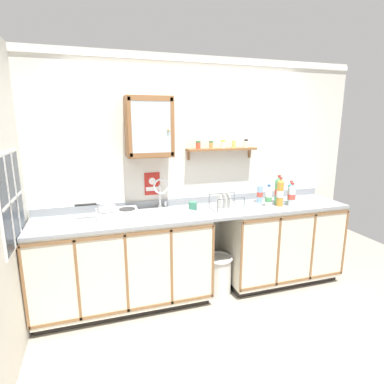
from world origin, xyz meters
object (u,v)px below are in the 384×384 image
object	(u,v)px
bottle_opaque_white_3	(268,197)
warning_sign	(152,184)
bottle_juice_amber_5	(280,193)
trash_bin	(218,274)
bottle_water_clear_4	(292,195)
hot_plate_stove	(117,214)
saucepan	(106,206)
bottle_water_blue_2	(260,193)
mug	(193,206)
bottle_soda_green_0	(278,190)
bottle_detergent_teal_1	(291,193)
wall_cabinet	(149,127)
sink	(166,215)
dish_rack	(225,205)

from	to	relation	value
bottle_opaque_white_3	warning_sign	distance (m)	1.29
bottle_juice_amber_5	trash_bin	xyz separation A→B (m)	(-0.71, 0.02, -0.88)
bottle_water_clear_4	hot_plate_stove	bearing A→B (deg)	175.32
warning_sign	saucepan	bearing A→B (deg)	-155.35
bottle_opaque_white_3	bottle_water_clear_4	bearing A→B (deg)	-13.89
bottle_water_blue_2	warning_sign	xyz separation A→B (m)	(-1.21, 0.18, 0.15)
mug	warning_sign	size ratio (longest dim) A/B	0.43
bottle_soda_green_0	warning_sign	xyz separation A→B (m)	(-1.41, 0.25, 0.11)
saucepan	bottle_juice_amber_5	xyz separation A→B (m)	(1.86, -0.15, 0.03)
bottle_soda_green_0	bottle_detergent_teal_1	distance (m)	0.14
mug	bottle_detergent_teal_1	bearing A→B (deg)	-4.06
bottle_detergent_teal_1	saucepan	bearing A→B (deg)	177.59
bottle_soda_green_0	bottle_water_blue_2	distance (m)	0.21
bottle_juice_amber_5	wall_cabinet	world-z (taller)	wall_cabinet
bottle_water_blue_2	wall_cabinet	size ratio (longest dim) A/B	0.42
warning_sign	trash_bin	size ratio (longest dim) A/B	0.56
bottle_water_clear_4	warning_sign	size ratio (longest dim) A/B	1.07
warning_sign	bottle_water_clear_4	bearing A→B (deg)	-15.37
mug	bottle_water_clear_4	bearing A→B (deg)	-8.98
wall_cabinet	trash_bin	bearing A→B (deg)	-18.60
hot_plate_stove	bottle_water_blue_2	distance (m)	1.62
warning_sign	trash_bin	bearing A→B (deg)	-28.89
hot_plate_stove	wall_cabinet	distance (m)	0.92
bottle_water_clear_4	warning_sign	world-z (taller)	warning_sign
bottle_juice_amber_5	trash_bin	bearing A→B (deg)	178.23
trash_bin	mug	bearing A→B (deg)	154.99
sink	trash_bin	distance (m)	0.90
bottle_soda_green_0	trash_bin	bearing A→B (deg)	-172.56
bottle_detergent_teal_1	wall_cabinet	world-z (taller)	wall_cabinet
bottle_opaque_white_3	trash_bin	size ratio (longest dim) A/B	0.56
sink	mug	xyz separation A→B (m)	(0.30, 0.02, 0.07)
dish_rack	trash_bin	distance (m)	0.78
bottle_juice_amber_5	warning_sign	size ratio (longest dim) A/B	1.32
warning_sign	trash_bin	xyz separation A→B (m)	(0.64, -0.35, -0.99)
hot_plate_stove	bottle_water_clear_4	distance (m)	1.89
hot_plate_stove	dish_rack	xyz separation A→B (m)	(1.13, -0.05, 0.01)
bottle_detergent_teal_1	dish_rack	bearing A→B (deg)	178.95
bottle_detergent_teal_1	trash_bin	world-z (taller)	bottle_detergent_teal_1
dish_rack	bottle_detergent_teal_1	bearing A→B (deg)	-1.05
bottle_detergent_teal_1	wall_cabinet	distance (m)	1.75
hot_plate_stove	wall_cabinet	bearing A→B (deg)	19.53
warning_sign	dish_rack	bearing A→B (deg)	-22.40
bottle_opaque_white_3	wall_cabinet	world-z (taller)	wall_cabinet
wall_cabinet	trash_bin	world-z (taller)	wall_cabinet
bottle_water_blue_2	bottle_opaque_white_3	bearing A→B (deg)	-85.23
bottle_detergent_teal_1	bottle_opaque_white_3	bearing A→B (deg)	-174.68
hot_plate_stove	dish_rack	distance (m)	1.13
bottle_water_blue_2	dish_rack	xyz separation A→B (m)	(-0.48, -0.12, -0.07)
bottle_juice_amber_5	mug	distance (m)	0.98
bottle_juice_amber_5	trash_bin	world-z (taller)	bottle_juice_amber_5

